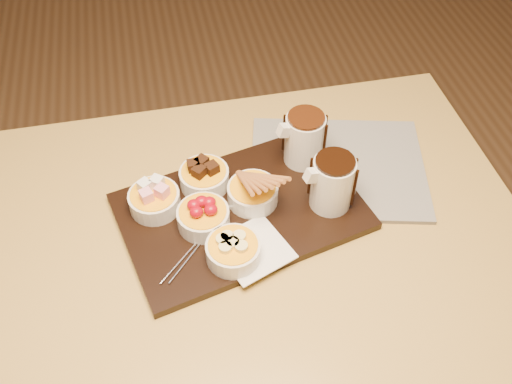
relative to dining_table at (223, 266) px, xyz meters
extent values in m
cube|color=#B79344|center=(0.00, 0.00, 0.08)|extent=(1.20, 0.80, 0.04)
cylinder|color=#B79344|center=(-0.54, 0.34, -0.30)|extent=(0.06, 0.06, 0.71)
cylinder|color=#B79344|center=(0.54, 0.34, -0.30)|extent=(0.06, 0.06, 0.71)
cube|color=black|center=(0.05, 0.05, 0.11)|extent=(0.52, 0.40, 0.02)
cube|color=white|center=(0.05, -0.06, 0.12)|extent=(0.16, 0.16, 0.00)
cylinder|color=silver|center=(-0.11, 0.09, 0.14)|extent=(0.10, 0.10, 0.04)
cylinder|color=silver|center=(-0.01, 0.13, 0.14)|extent=(0.10, 0.10, 0.04)
cylinder|color=silver|center=(-0.03, 0.02, 0.14)|extent=(0.10, 0.10, 0.04)
cylinder|color=silver|center=(0.08, 0.06, 0.14)|extent=(0.10, 0.10, 0.04)
cylinder|color=silver|center=(0.01, -0.06, 0.14)|extent=(0.10, 0.10, 0.04)
cylinder|color=silver|center=(0.22, 0.03, 0.17)|extent=(0.10, 0.10, 0.11)
cylinder|color=silver|center=(0.20, 0.16, 0.17)|extent=(0.10, 0.10, 0.11)
cube|color=beige|center=(0.27, 0.13, 0.10)|extent=(0.42, 0.37, 0.01)
camera|label=1|loc=(-0.07, -0.66, 0.97)|focal=40.00mm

